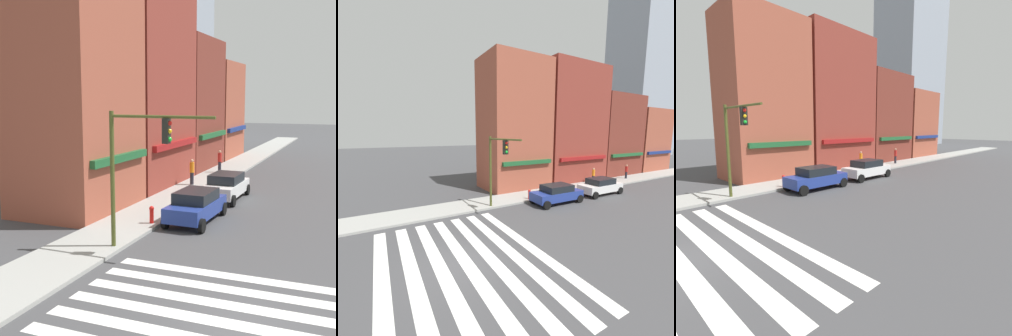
# 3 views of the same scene
# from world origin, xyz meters

# --- Properties ---
(ground_plane) EXTENTS (200.00, 200.00, 0.00)m
(ground_plane) POSITION_xyz_m (0.00, 0.00, 0.00)
(ground_plane) COLOR #424244
(crosswalk_stripes) EXTENTS (7.32, 10.80, 0.01)m
(crosswalk_stripes) POSITION_xyz_m (-0.00, 0.00, 0.00)
(crosswalk_stripes) COLOR silver
(crosswalk_stripes) RESTS_ON ground_plane
(storefront_row) EXTENTS (31.69, 5.30, 13.83)m
(storefront_row) POSITION_xyz_m (20.99, 11.50, 6.11)
(storefront_row) COLOR #9E4C38
(storefront_row) RESTS_ON ground_plane
(tower_distant) EXTENTS (17.40, 10.85, 52.64)m
(tower_distant) POSITION_xyz_m (60.23, 27.42, 26.32)
(tower_distant) COLOR #939EAD
(tower_distant) RESTS_ON ground_plane
(traffic_signal) EXTENTS (0.32, 4.33, 5.62)m
(traffic_signal) POSITION_xyz_m (4.39, 5.37, 3.86)
(traffic_signal) COLOR #474C1E
(traffic_signal) RESTS_ON ground_plane
(sedan_blue) EXTENTS (4.45, 2.02, 1.59)m
(sedan_blue) POSITION_xyz_m (9.73, 4.70, 0.84)
(sedan_blue) COLOR navy
(sedan_blue) RESTS_ON ground_plane
(sedan_white) EXTENTS (4.43, 2.02, 1.59)m
(sedan_white) POSITION_xyz_m (15.31, 4.70, 0.84)
(sedan_white) COLOR white
(sedan_white) RESTS_ON ground_plane
(pedestrian_orange_vest) EXTENTS (0.32, 0.32, 1.77)m
(pedestrian_orange_vest) POSITION_xyz_m (18.35, 7.98, 1.07)
(pedestrian_orange_vest) COLOR #23232D
(pedestrian_orange_vest) RESTS_ON sidewalk_left
(pedestrian_red_jacket) EXTENTS (0.32, 0.32, 1.77)m
(pedestrian_red_jacket) POSITION_xyz_m (24.30, 7.72, 1.07)
(pedestrian_red_jacket) COLOR #23232D
(pedestrian_red_jacket) RESTS_ON sidewalk_left
(fire_hydrant) EXTENTS (0.24, 0.24, 0.84)m
(fire_hydrant) POSITION_xyz_m (8.13, 6.40, 0.61)
(fire_hydrant) COLOR red
(fire_hydrant) RESTS_ON sidewalk_left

